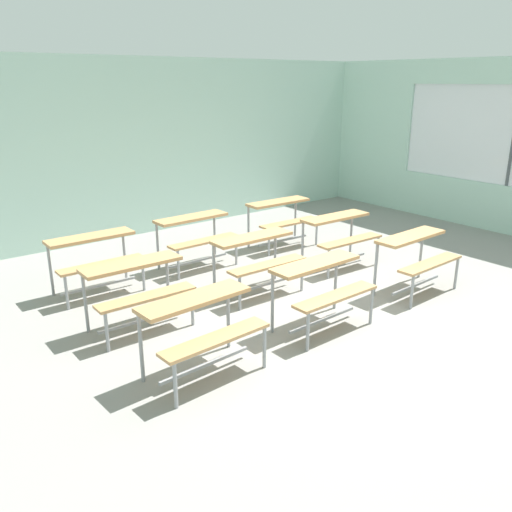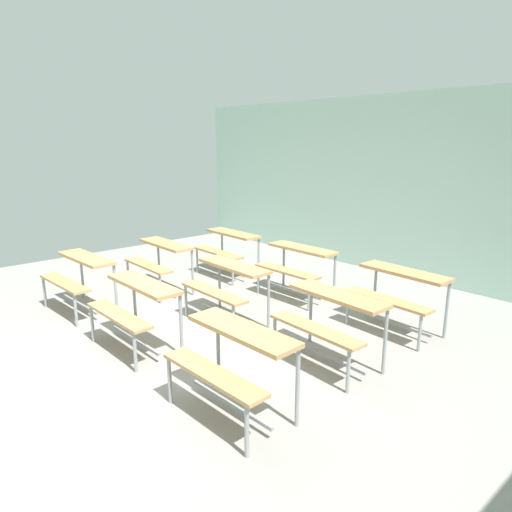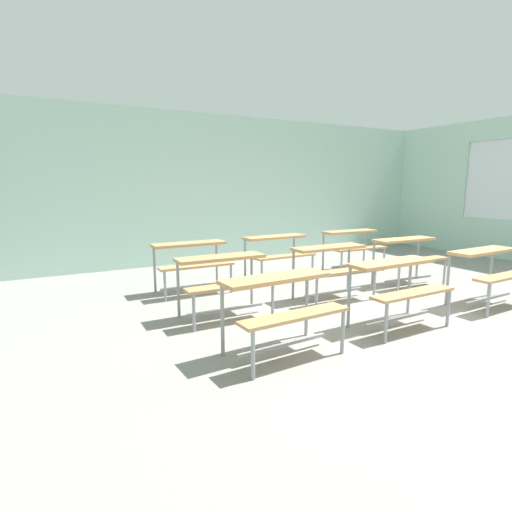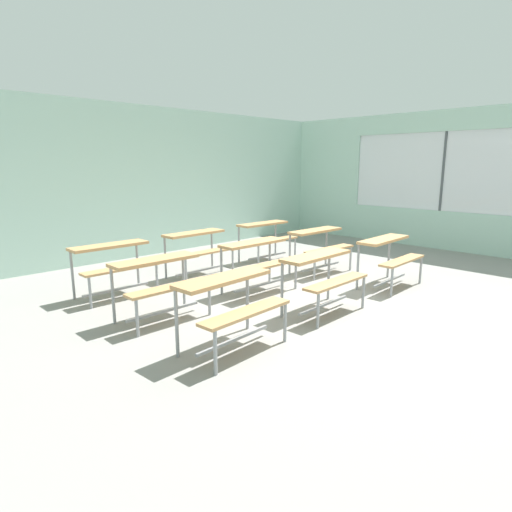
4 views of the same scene
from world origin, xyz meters
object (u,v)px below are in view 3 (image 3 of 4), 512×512
Objects in this scene: desk_bench_r0c0 at (282,297)px; desk_bench_r0c2 at (490,264)px; desk_bench_r2c2 at (353,240)px; desk_bench_r1c0 at (224,272)px; desk_bench_r1c2 at (409,250)px; desk_bench_r2c1 at (278,247)px; desk_bench_r1c1 at (333,260)px; desk_bench_r2c0 at (192,255)px; desk_bench_r0c1 at (399,278)px.

desk_bench_r0c2 is (3.26, 0.01, 0.00)m from desk_bench_r0c0.
desk_bench_r1c0 is at bearing -155.55° from desk_bench_r2c2.
desk_bench_r1c0 is (-0.03, 1.25, 0.00)m from desk_bench_r0c0.
desk_bench_r1c2 is 1.01× the size of desk_bench_r2c1.
desk_bench_r0c2 is 1.01× the size of desk_bench_r1c1.
desk_bench_r1c2 is at bearing -87.60° from desk_bench_r2c2.
desk_bench_r2c2 is at bearing 22.97° from desk_bench_r1c0.
desk_bench_r0c0 is 2.53m from desk_bench_r2c0.
desk_bench_r1c2 is at bearing 1.60° from desk_bench_r1c0.
desk_bench_r2c2 is (3.25, 1.34, 0.00)m from desk_bench_r1c0.
desk_bench_r2c0 is (-3.24, 2.52, 0.00)m from desk_bench_r0c2.
desk_bench_r0c0 is 1.01× the size of desk_bench_r1c2.
desk_bench_r2c1 is at bearing 2.60° from desk_bench_r2c0.
desk_bench_r2c1 is 0.99× the size of desk_bench_r2c2.
desk_bench_r0c1 is 0.99× the size of desk_bench_r2c2.
desk_bench_r2c1 is at bearing 88.95° from desk_bench_r0c1.
desk_bench_r2c0 is 0.99× the size of desk_bench_r2c2.
desk_bench_r0c0 is at bearing 178.26° from desk_bench_r0c2.
desk_bench_r1c2 is at bearing -20.35° from desk_bench_r2c0.
desk_bench_r2c0 is at bearing 120.54° from desk_bench_r0c1.
desk_bench_r1c2 is 2.10m from desk_bench_r2c1.
desk_bench_r2c0 is at bearing 161.19° from desk_bench_r1c2.
desk_bench_r0c1 is 1.70m from desk_bench_r0c2.
desk_bench_r0c1 is 2.57m from desk_bench_r2c1.
desk_bench_r0c2 is at bearing -1.24° from desk_bench_r0c1.
desk_bench_r1c1 is 1.00× the size of desk_bench_r2c0.
desk_bench_r0c1 is 2.95m from desk_bench_r2c0.
desk_bench_r1c0 is 1.66m from desk_bench_r1c1.
desk_bench_r0c0 and desk_bench_r1c1 have the same top height.
desk_bench_r1c1 is (0.07, 1.22, 0.00)m from desk_bench_r0c1.
desk_bench_r2c1 is at bearing 121.47° from desk_bench_r0c2.
desk_bench_r1c1 is (1.63, 1.24, 0.00)m from desk_bench_r0c0.
desk_bench_r2c1 and desk_bench_r2c2 have the same top height.
desk_bench_r1c2 is (3.25, 0.06, 0.00)m from desk_bench_r1c0.
desk_bench_r2c2 is at bearing 88.99° from desk_bench_r0c2.
desk_bench_r0c0 is 3.02m from desk_bench_r2c1.
desk_bench_r0c0 is 2.04m from desk_bench_r1c1.
desk_bench_r2c2 is (-0.01, 1.28, 0.00)m from desk_bench_r1c2.
desk_bench_r0c1 is at bearing -92.69° from desk_bench_r1c1.
desk_bench_r0c0 is 1.56m from desk_bench_r0c1.
desk_bench_r2c1 is at bearing 93.55° from desk_bench_r1c1.
desk_bench_r0c1 is at bearing -37.20° from desk_bench_r1c0.
desk_bench_r1c0 is at bearing 141.20° from desk_bench_r0c1.
desk_bench_r0c2 and desk_bench_r2c0 have the same top height.
desk_bench_r0c1 and desk_bench_r1c1 have the same top height.
desk_bench_r0c0 is 1.02× the size of desk_bench_r0c1.
desk_bench_r1c2 is at bearing 89.53° from desk_bench_r0c2.
desk_bench_r1c0 is 3.51m from desk_bench_r2c2.
desk_bench_r2c2 is (1.66, 2.57, 0.00)m from desk_bench_r0c1.
desk_bench_r1c1 and desk_bench_r2c2 have the same top height.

